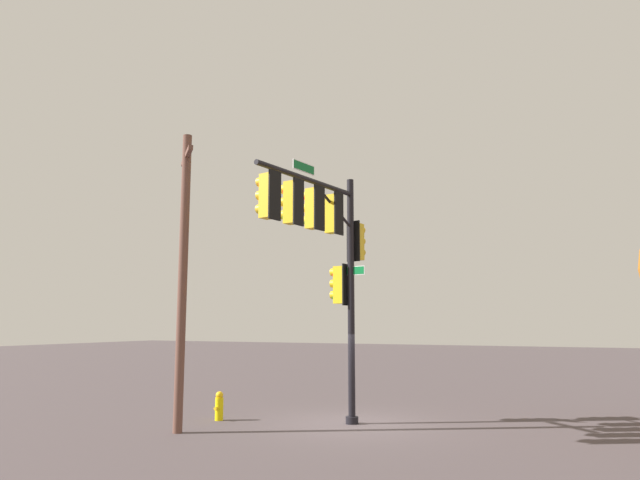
{
  "coord_description": "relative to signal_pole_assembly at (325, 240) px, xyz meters",
  "views": [
    {
      "loc": [
        15.63,
        6.31,
        2.82
      ],
      "look_at": [
        1.09,
        -0.49,
        5.14
      ],
      "focal_mm": 32.29,
      "sensor_mm": 36.0,
      "label": 1
    }
  ],
  "objects": [
    {
      "name": "fire_hydrant",
      "position": [
        -0.09,
        -3.46,
        -4.7
      ],
      "size": [
        0.33,
        0.24,
        0.83
      ],
      "color": "yellow",
      "rests_on": "ground_plane"
    },
    {
      "name": "utility_pole",
      "position": [
        1.98,
        -3.31,
        -0.94
      ],
      "size": [
        1.37,
        1.35,
        8.0
      ],
      "color": "brown",
      "rests_on": "ground_plane"
    },
    {
      "name": "ground_plane",
      "position": [
        -1.22,
        0.28,
        -5.12
      ],
      "size": [
        120.0,
        120.0,
        0.0
      ],
      "primitive_type": "plane",
      "color": "#483E40"
    },
    {
      "name": "signal_pole_assembly",
      "position": [
        0.0,
        0.0,
        0.0
      ],
      "size": [
        4.9,
        1.45,
        7.09
      ],
      "color": "black",
      "rests_on": "ground_plane"
    }
  ]
}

